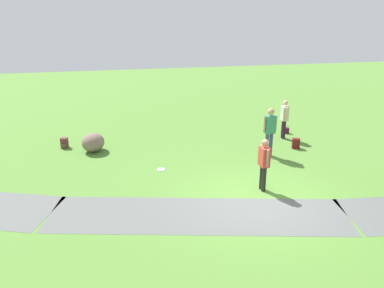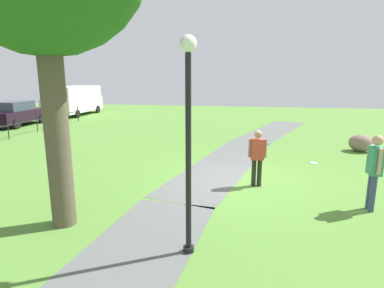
% 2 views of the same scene
% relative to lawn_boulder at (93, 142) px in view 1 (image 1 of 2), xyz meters
% --- Properties ---
extents(ground_plane, '(48.00, 48.00, 0.00)m').
position_rel_lawn_boulder_xyz_m(ground_plane, '(-4.77, 4.95, -0.36)').
color(ground_plane, '#568635').
extents(footpath_segment_mid, '(8.23, 3.64, 0.01)m').
position_rel_lawn_boulder_xyz_m(footpath_segment_mid, '(-2.90, 5.47, -0.35)').
color(footpath_segment_mid, '#5D605E').
rests_on(footpath_segment_mid, ground).
extents(lawn_boulder, '(1.13, 1.19, 0.71)m').
position_rel_lawn_boulder_xyz_m(lawn_boulder, '(0.00, 0.00, 0.00)').
color(lawn_boulder, '#7F675C').
rests_on(lawn_boulder, ground).
extents(woman_with_handbag, '(0.28, 0.52, 1.62)m').
position_rel_lawn_boulder_xyz_m(woman_with_handbag, '(-7.73, 0.02, 0.58)').
color(woman_with_handbag, '#28162C').
rests_on(woman_with_handbag, ground).
extents(man_near_boulder, '(0.26, 0.52, 1.63)m').
position_rel_lawn_boulder_xyz_m(man_near_boulder, '(-5.14, 4.38, 0.58)').
color(man_near_boulder, black).
rests_on(man_near_boulder, ground).
extents(passerby_on_path, '(0.52, 0.26, 1.81)m').
position_rel_lawn_boulder_xyz_m(passerby_on_path, '(-6.38, 1.77, 0.71)').
color(passerby_on_path, '#38456A').
rests_on(passerby_on_path, ground).
extents(handbag_on_grass, '(0.37, 0.37, 0.31)m').
position_rel_lawn_boulder_xyz_m(handbag_on_grass, '(-8.12, -0.59, -0.22)').
color(handbag_on_grass, '#591630').
rests_on(handbag_on_grass, ground).
extents(backpack_by_boulder, '(0.29, 0.28, 0.40)m').
position_rel_lawn_boulder_xyz_m(backpack_by_boulder, '(1.13, -0.62, -0.16)').
color(backpack_by_boulder, brown).
rests_on(backpack_by_boulder, ground).
extents(spare_backpack_on_lawn, '(0.33, 0.32, 0.40)m').
position_rel_lawn_boulder_xyz_m(spare_backpack_on_lawn, '(-7.73, 1.23, -0.16)').
color(spare_backpack_on_lawn, maroon).
rests_on(spare_backpack_on_lawn, ground).
extents(frisbee_on_grass, '(0.27, 0.27, 0.02)m').
position_rel_lawn_boulder_xyz_m(frisbee_on_grass, '(-2.30, 2.27, -0.35)').
color(frisbee_on_grass, white).
rests_on(frisbee_on_grass, ground).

